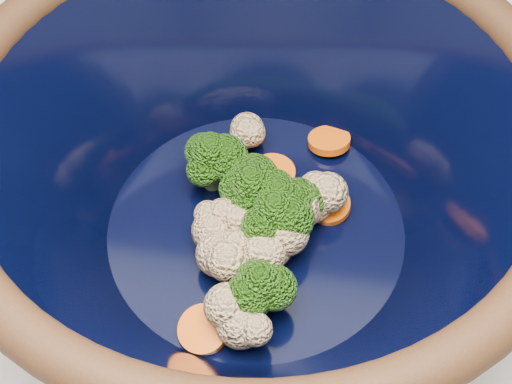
% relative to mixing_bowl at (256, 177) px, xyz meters
% --- Properties ---
extents(mixing_bowl, '(0.46, 0.46, 0.16)m').
position_rel_mixing_bowl_xyz_m(mixing_bowl, '(0.00, 0.00, 0.00)').
color(mixing_bowl, black).
rests_on(mixing_bowl, counter).
extents(vegetable_pile, '(0.12, 0.20, 0.05)m').
position_rel_mixing_bowl_xyz_m(vegetable_pile, '(0.00, -0.00, -0.03)').
color(vegetable_pile, '#608442').
rests_on(vegetable_pile, mixing_bowl).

